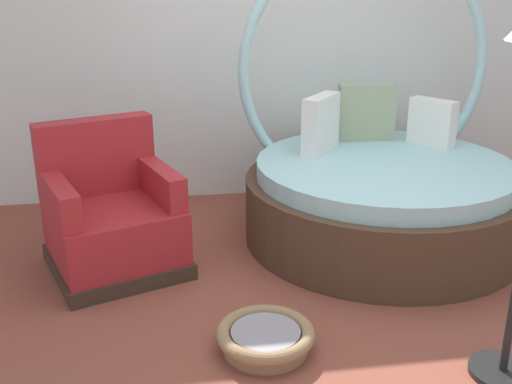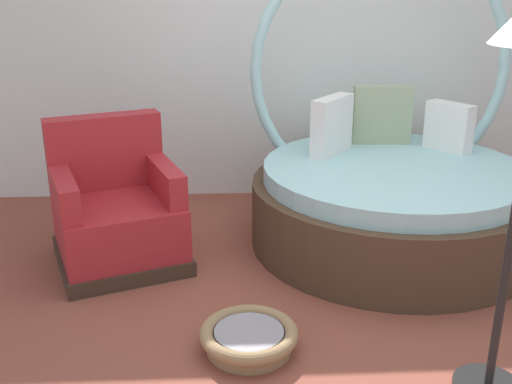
% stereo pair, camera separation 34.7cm
% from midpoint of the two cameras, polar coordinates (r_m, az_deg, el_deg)
% --- Properties ---
extents(ground_plane, '(8.00, 8.00, 0.02)m').
position_cam_midpoint_polar(ground_plane, '(3.63, 5.56, -10.77)').
color(ground_plane, brown).
extents(back_wall, '(8.00, 0.12, 2.71)m').
position_cam_midpoint_polar(back_wall, '(5.14, 0.48, 14.65)').
color(back_wall, silver).
rests_on(back_wall, ground_plane).
extents(round_daybed, '(1.96, 1.96, 2.12)m').
position_cam_midpoint_polar(round_daybed, '(4.44, 9.37, 0.82)').
color(round_daybed, '#473323').
rests_on(round_daybed, ground_plane).
extents(red_armchair, '(1.03, 1.03, 0.94)m').
position_cam_midpoint_polar(red_armchair, '(4.08, -15.82, -2.51)').
color(red_armchair, '#38281E').
rests_on(red_armchair, ground_plane).
extents(pet_basket, '(0.51, 0.51, 0.13)m').
position_cam_midpoint_polar(pet_basket, '(3.20, -2.28, -13.56)').
color(pet_basket, '#8E704C').
rests_on(pet_basket, ground_plane).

